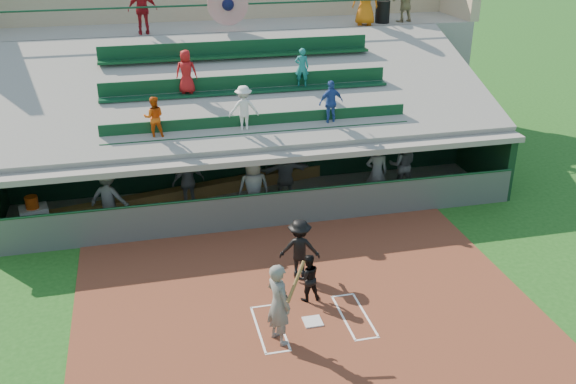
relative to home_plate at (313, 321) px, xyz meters
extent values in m
plane|color=#1B4F16|center=(0.00, 0.00, -0.04)|extent=(100.00, 100.00, 0.00)
cube|color=#612C1B|center=(0.00, 0.50, -0.03)|extent=(11.00, 9.00, 0.02)
cube|color=silver|center=(0.00, 0.00, 0.00)|extent=(0.43, 0.43, 0.03)
cube|color=white|center=(-0.75, 0.00, -0.01)|extent=(0.05, 1.80, 0.01)
cube|color=white|center=(0.75, 0.00, -0.01)|extent=(0.05, 1.80, 0.01)
cube|color=white|center=(-1.30, 0.00, -0.01)|extent=(0.05, 1.80, 0.01)
cube|color=white|center=(1.30, 0.00, -0.01)|extent=(0.05, 1.80, 0.01)
cube|color=white|center=(-1.02, 0.90, -0.01)|extent=(0.60, 0.05, 0.01)
cube|color=white|center=(1.02, 0.90, -0.01)|extent=(0.60, 0.05, 0.01)
cube|color=white|center=(-1.02, -0.90, -0.01)|extent=(0.60, 0.05, 0.01)
cube|color=white|center=(1.02, -0.90, -0.01)|extent=(0.60, 0.05, 0.01)
cube|color=gray|center=(0.00, 6.75, -0.02)|extent=(16.00, 3.50, 0.04)
cube|color=gray|center=(0.00, 13.50, 2.26)|extent=(20.00, 3.00, 4.60)
cube|color=#535954|center=(0.00, 5.00, 0.52)|extent=(16.00, 0.06, 1.10)
cylinder|color=#144122|center=(0.00, 5.00, 1.09)|extent=(16.00, 0.08, 0.08)
cube|color=black|center=(0.00, 8.50, 1.07)|extent=(16.00, 0.25, 2.20)
cube|color=black|center=(8.00, 6.75, 1.07)|extent=(0.25, 3.50, 2.20)
cube|color=gray|center=(0.00, 6.75, 2.17)|extent=(16.40, 3.90, 0.18)
cube|color=gray|center=(0.00, 10.25, 1.12)|extent=(16.40, 3.50, 2.30)
cube|color=gray|center=(0.00, 11.90, 2.26)|extent=(16.40, 0.30, 4.60)
cube|color=gray|center=(0.00, 8.60, 3.42)|extent=(16.40, 6.51, 2.37)
cube|color=#0D3A1B|center=(0.00, 6.20, 2.62)|extent=(9.40, 0.42, 0.08)
cube|color=#0C371D|center=(0.00, 6.40, 2.88)|extent=(9.40, 0.06, 0.45)
cube|color=#0D3922|center=(0.00, 8.10, 3.37)|extent=(9.40, 0.42, 0.08)
cube|color=#0D3A1F|center=(0.00, 8.30, 3.62)|extent=(9.40, 0.06, 0.45)
cube|color=#0D3C1D|center=(0.00, 10.00, 4.12)|extent=(9.40, 0.42, 0.08)
cube|color=#0D3B1F|center=(0.00, 10.20, 4.38)|extent=(9.40, 0.06, 0.45)
imported|color=#D54F0C|center=(-3.10, 6.30, 3.27)|extent=(0.62, 0.50, 1.23)
imported|color=white|center=(-0.46, 6.30, 3.35)|extent=(0.91, 0.54, 1.38)
imported|color=#26499A|center=(2.26, 6.30, 3.34)|extent=(0.85, 0.47, 1.38)
imported|color=#AC1315|center=(-1.94, 8.20, 4.09)|extent=(0.74, 0.55, 1.37)
imported|color=#1A7975|center=(1.82, 8.20, 4.03)|extent=(0.52, 0.40, 1.25)
cylinder|color=#143F26|center=(0.00, 12.00, 5.56)|extent=(20.00, 0.07, 0.07)
cylinder|color=red|center=(0.00, 11.98, 5.56)|extent=(1.50, 0.06, 1.50)
sphere|color=#0D0F36|center=(0.00, 11.95, 5.56)|extent=(0.44, 0.44, 0.44)
imported|color=#5D605A|center=(-0.92, -0.48, 0.96)|extent=(0.71, 0.84, 1.95)
cylinder|color=olive|center=(-0.57, -0.63, 1.57)|extent=(0.56, 0.54, 0.75)
sphere|color=olive|center=(-0.79, -0.48, 1.22)|extent=(0.10, 0.10, 0.10)
imported|color=black|center=(0.13, 0.95, 0.61)|extent=(0.62, 0.50, 1.24)
imported|color=black|center=(0.20, 2.05, 0.80)|extent=(1.17, 0.85, 1.63)
cube|color=olive|center=(-0.23, 7.97, 0.21)|extent=(13.67, 3.42, 0.42)
cube|color=white|center=(-6.84, 6.47, 0.35)|extent=(0.91, 0.76, 0.70)
cylinder|color=#C6420B|center=(-6.84, 6.42, 0.89)|extent=(0.37, 0.37, 0.37)
imported|color=#5A5D58|center=(-4.61, 6.08, 0.96)|extent=(1.41, 1.15, 1.90)
imported|color=#5E605B|center=(-2.20, 6.83, 0.91)|extent=(1.14, 0.70, 1.81)
imported|color=#61645E|center=(-0.32, 5.69, 1.00)|extent=(0.98, 0.64, 1.98)
imported|color=#60635E|center=(0.93, 6.84, 0.93)|extent=(1.74, 0.63, 1.86)
imported|color=#60625D|center=(3.78, 6.01, 0.98)|extent=(0.78, 0.59, 1.95)
imported|color=#565954|center=(4.89, 6.53, 0.95)|extent=(1.09, 0.95, 1.89)
cylinder|color=black|center=(6.27, 12.61, 4.99)|extent=(0.57, 0.57, 0.86)
imported|color=#A6131B|center=(-3.05, 12.31, 5.45)|extent=(1.06, 0.48, 1.78)
imported|color=tan|center=(7.24, 12.66, 5.40)|extent=(1.62, 0.84, 1.67)
camera|label=1|loc=(-3.43, -11.95, 8.93)|focal=40.00mm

